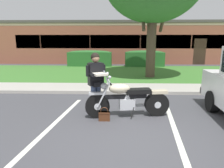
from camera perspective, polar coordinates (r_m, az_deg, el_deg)
The scene contains 12 objects.
ground_plane at distance 4.91m, azimuth 7.40°, elevation -12.48°, with size 140.00×140.00×0.00m, color #424247.
curb_strip at distance 7.98m, azimuth 5.16°, elevation -2.27°, with size 60.00×0.20×0.12m, color #ADA89E.
concrete_walk at distance 8.81m, azimuth 4.84°, elevation -1.03°, with size 60.00×1.50×0.08m, color #ADA89E.
grass_lawn at distance 12.79m, azimuth 3.90°, elevation 3.04°, with size 60.00×6.61×0.06m, color #3D752D.
stall_stripe_0 at distance 5.31m, azimuth -16.05°, elevation -10.88°, with size 0.12×4.40×0.01m, color silver.
stall_stripe_1 at distance 5.23m, azimuth 16.57°, elevation -11.24°, with size 0.12×4.40×0.01m, color silver.
motorcycle at distance 5.56m, azimuth 5.11°, elevation -4.07°, with size 2.24×0.82×1.26m.
rider_person at distance 5.45m, azimuth -4.39°, elevation 1.22°, with size 0.58×0.67×1.70m.
handbag at distance 5.36m, azimuth -2.12°, elevation -8.52°, with size 0.28×0.13×0.36m.
hedge_left at distance 16.04m, azimuth -6.07°, elevation 7.06°, with size 3.30×0.90×1.24m.
hedge_center_left at distance 16.01m, azimuth 8.86°, elevation 6.97°, with size 2.90×0.90×1.24m.
brick_building at distance 22.33m, azimuth 6.48°, elevation 11.38°, with size 24.62×9.70×3.58m.
Camera 1 is at (-0.48, -4.44, 2.03)m, focal length 33.47 mm.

